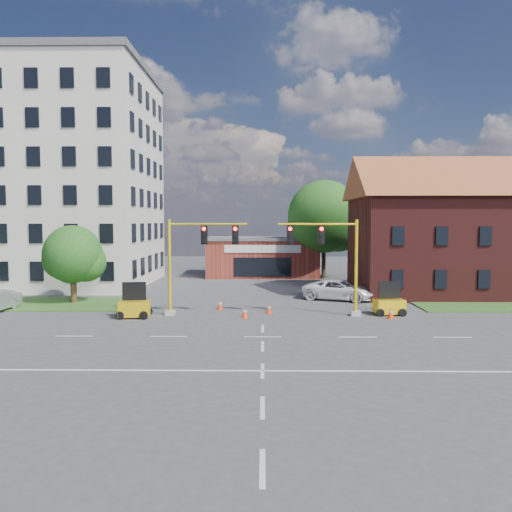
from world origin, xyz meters
The scene contains 16 objects.
ground centered at (0.00, 0.00, 0.00)m, with size 120.00×120.00×0.00m, color #3A3A3C.
lane_markings centered at (0.00, -3.00, 0.01)m, with size 60.00×36.00×0.01m, color silver, non-canonical shape.
office_block centered at (-20.00, 21.90, 10.31)m, with size 18.40×15.40×20.60m.
brick_shop centered at (0.00, 29.98, 2.16)m, with size 12.40×8.40×4.30m.
townhouse_row centered at (18.00, 16.00, 5.93)m, with size 21.00×11.00×11.50m.
tree_large centered at (6.89, 27.08, 6.30)m, with size 8.10×7.72×10.44m.
tree_nw_front centered at (-13.78, 10.58, 3.50)m, with size 4.48×4.27×5.80m.
signal_mast_west centered at (-4.36, 6.00, 3.92)m, with size 5.30×0.60×6.20m.
signal_mast_east centered at (4.36, 6.00, 3.92)m, with size 5.30×0.60×6.20m.
trailer_west centered at (-8.11, 5.16, 0.67)m, with size 2.04×1.50×2.16m.
trailer_east centered at (8.25, 6.35, 0.65)m, with size 1.96×1.42×2.09m.
cone_a centered at (-1.12, 5.17, 0.34)m, with size 0.40×0.40×0.70m.
cone_b centered at (-2.93, 8.06, 0.34)m, with size 0.40×0.40×0.70m.
cone_c centered at (0.41, 6.64, 0.34)m, with size 0.40×0.40×0.70m.
cone_d centered at (8.00, 4.98, 0.34)m, with size 0.40×0.40×0.70m.
pickup_white centered at (5.92, 12.49, 0.77)m, with size 2.56×5.54×1.54m, color white.
Camera 1 is at (0.00, -25.93, 6.09)m, focal length 35.00 mm.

